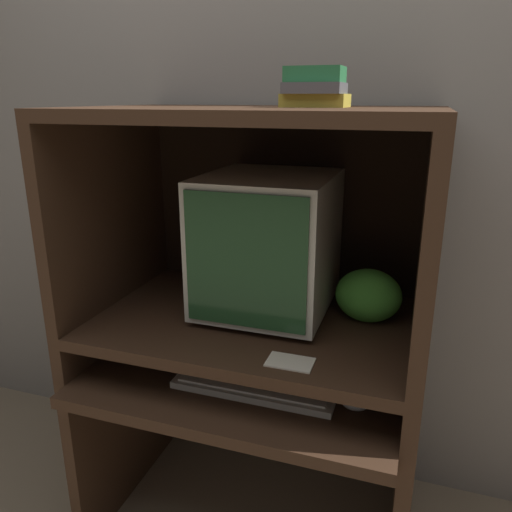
{
  "coord_description": "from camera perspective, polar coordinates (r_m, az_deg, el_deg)",
  "views": [
    {
      "loc": [
        0.47,
        -1.04,
        1.45
      ],
      "look_at": [
        0.01,
        0.33,
        0.99
      ],
      "focal_mm": 35.0,
      "sensor_mm": 36.0,
      "label": 1
    }
  ],
  "objects": [
    {
      "name": "crt_monitor",
      "position": [
        1.57,
        1.41,
        1.53
      ],
      "size": [
        0.39,
        0.44,
        0.44
      ],
      "color": "beige",
      "rests_on": "desk_monitor_shelf"
    },
    {
      "name": "wall_back",
      "position": [
        1.83,
        3.8,
        12.95
      ],
      "size": [
        6.0,
        0.06,
        2.6
      ],
      "color": "gray",
      "rests_on": "ground_plane"
    },
    {
      "name": "book_stack",
      "position": [
        1.44,
        6.79,
        18.48
      ],
      "size": [
        0.18,
        0.15,
        0.11
      ],
      "color": "gold",
      "rests_on": "hutch_upper"
    },
    {
      "name": "paper_card",
      "position": [
        1.34,
        3.92,
        -12.01
      ],
      "size": [
        0.12,
        0.08,
        0.0
      ],
      "color": "beige",
      "rests_on": "desk_monitor_shelf"
    },
    {
      "name": "desk_base",
      "position": [
        1.74,
        -0.88,
        -19.1
      ],
      "size": [
        1.04,
        0.73,
        0.64
      ],
      "color": "#382316",
      "rests_on": "ground_plane"
    },
    {
      "name": "desk_monitor_shelf",
      "position": [
        1.61,
        -0.27,
        -7.95
      ],
      "size": [
        1.04,
        0.67,
        0.15
      ],
      "color": "#382316",
      "rests_on": "desk_base"
    },
    {
      "name": "mouse",
      "position": [
        1.44,
        11.24,
        -16.23
      ],
      "size": [
        0.07,
        0.05,
        0.03
      ],
      "color": "#B7B7B7",
      "rests_on": "desk_base"
    },
    {
      "name": "hutch_upper",
      "position": [
        1.5,
        0.16,
        8.61
      ],
      "size": [
        1.04,
        0.67,
        0.64
      ],
      "color": "#382316",
      "rests_on": "desk_monitor_shelf"
    },
    {
      "name": "snack_bag",
      "position": [
        1.57,
        12.72,
        -4.42
      ],
      "size": [
        0.2,
        0.15,
        0.17
      ],
      "color": "green",
      "rests_on": "desk_monitor_shelf"
    },
    {
      "name": "keyboard",
      "position": [
        1.5,
        -0.23,
        -14.73
      ],
      "size": [
        0.48,
        0.13,
        0.03
      ],
      "color": "beige",
      "rests_on": "desk_base"
    }
  ]
}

